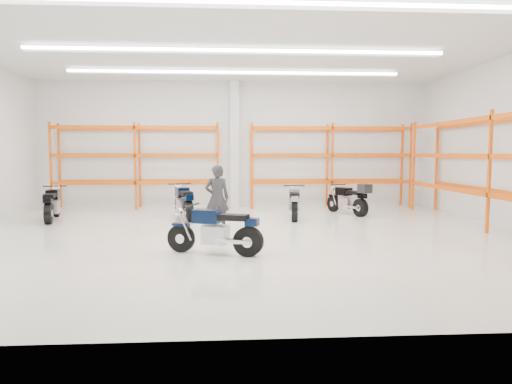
{
  "coord_description": "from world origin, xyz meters",
  "views": [
    {
      "loc": [
        -0.26,
        -10.67,
        1.98
      ],
      "look_at": [
        0.44,
        0.5,
        1.0
      ],
      "focal_mm": 32.0,
      "sensor_mm": 36.0,
      "label": 1
    }
  ],
  "objects": [
    {
      "name": "ground",
      "position": [
        0.0,
        0.0,
        0.0
      ],
      "size": [
        14.0,
        14.0,
        0.0
      ],
      "primitive_type": "plane",
      "color": "silver",
      "rests_on": "ground"
    },
    {
      "name": "room_shell",
      "position": [
        0.0,
        0.03,
        3.28
      ],
      "size": [
        14.02,
        12.02,
        4.51
      ],
      "color": "silver",
      "rests_on": "ground"
    },
    {
      "name": "motorcycle_main",
      "position": [
        -0.44,
        -1.95,
        0.45
      ],
      "size": [
        1.89,
        0.9,
        0.96
      ],
      "color": "black",
      "rests_on": "ground"
    },
    {
      "name": "motorcycle_back_a",
      "position": [
        -5.31,
        2.7,
        0.46
      ],
      "size": [
        0.71,
        1.99,
        0.99
      ],
      "color": "black",
      "rests_on": "ground"
    },
    {
      "name": "motorcycle_back_b",
      "position": [
        -1.56,
        2.83,
        0.48
      ],
      "size": [
        0.87,
        2.04,
        1.03
      ],
      "color": "black",
      "rests_on": "ground"
    },
    {
      "name": "motorcycle_back_c",
      "position": [
        1.72,
        2.72,
        0.45
      ],
      "size": [
        0.67,
        1.96,
        0.97
      ],
      "color": "black",
      "rests_on": "ground"
    },
    {
      "name": "motorcycle_back_d",
      "position": [
        3.59,
        3.41,
        0.49
      ],
      "size": [
        1.04,
        1.89,
        1.02
      ],
      "color": "black",
      "rests_on": "ground"
    },
    {
      "name": "standing_man",
      "position": [
        -0.52,
        0.71,
        0.83
      ],
      "size": [
        0.64,
        0.45,
        1.66
      ],
      "primitive_type": "imported",
      "rotation": [
        0.0,
        0.0,
        3.23
      ],
      "color": "black",
      "rests_on": "ground"
    },
    {
      "name": "structural_column",
      "position": [
        0.0,
        5.82,
        2.25
      ],
      "size": [
        0.32,
        0.32,
        4.5
      ],
      "primitive_type": "cube",
      "color": "white",
      "rests_on": "ground"
    },
    {
      "name": "pallet_racking_back_left",
      "position": [
        -3.4,
        5.48,
        1.79
      ],
      "size": [
        5.67,
        0.87,
        3.0
      ],
      "color": "orange",
      "rests_on": "ground"
    },
    {
      "name": "pallet_racking_back_right",
      "position": [
        3.4,
        5.48,
        1.79
      ],
      "size": [
        5.67,
        0.87,
        3.0
      ],
      "color": "orange",
      "rests_on": "ground"
    },
    {
      "name": "pallet_racking_side",
      "position": [
        6.48,
        0.0,
        1.81
      ],
      "size": [
        0.87,
        9.07,
        3.0
      ],
      "color": "orange",
      "rests_on": "ground"
    }
  ]
}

